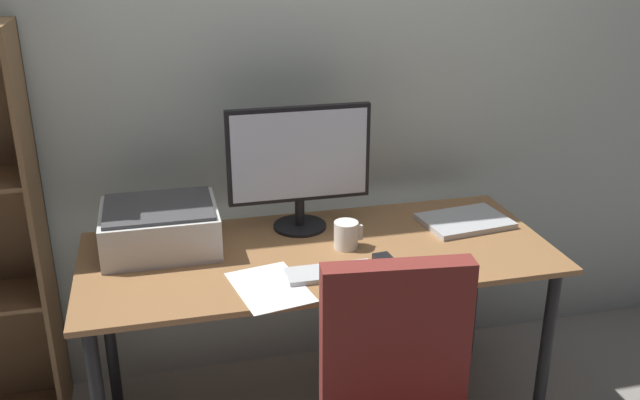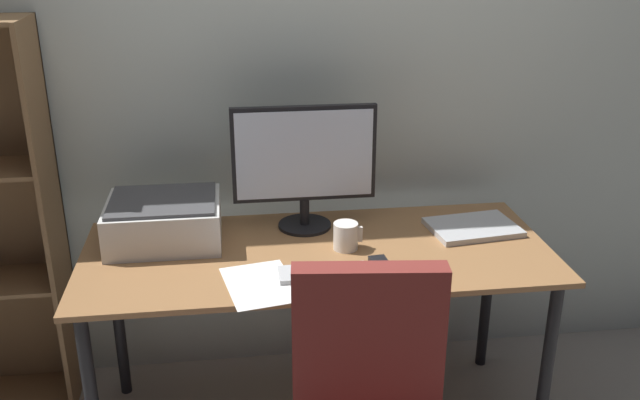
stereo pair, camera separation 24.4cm
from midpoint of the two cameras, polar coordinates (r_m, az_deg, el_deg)
The scene contains 9 objects.
back_wall at distance 2.80m, azimuth -5.24°, elevation 10.88°, with size 6.40×0.10×2.60m, color beige.
desk at distance 2.51m, azimuth -2.92°, elevation -5.84°, with size 1.65×0.71×0.74m.
monitor at distance 2.57m, azimuth -4.42°, elevation 3.15°, with size 0.53×0.20×0.47m.
keyboard at distance 2.30m, azimuth -2.20°, elevation -5.98°, with size 0.29×0.11×0.02m, color #B7BABC.
mouse at distance 2.36m, azimuth 2.36°, elevation -5.15°, with size 0.06×0.10×0.03m, color black.
coffee_mug at distance 2.48m, azimuth -0.67°, elevation -2.91°, with size 0.10×0.09×0.10m.
laptop at distance 2.72m, azimuth 9.19°, elevation -1.75°, with size 0.32×0.23×0.02m, color #B7BABC.
printer at distance 2.55m, azimuth -15.54°, elevation -2.18°, with size 0.40×0.34×0.16m.
paper_sheet at distance 2.25m, azimuth -7.22°, elevation -7.10°, with size 0.21×0.30×0.00m, color white.
Camera 1 is at (-0.52, -2.17, 1.82)m, focal length 39.44 mm.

